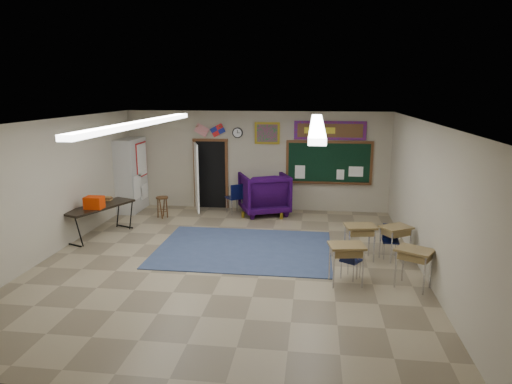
# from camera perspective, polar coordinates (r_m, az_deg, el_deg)

# --- Properties ---
(floor) EXTENTS (9.00, 9.00, 0.00)m
(floor) POSITION_cam_1_polar(r_m,az_deg,el_deg) (9.98, -3.39, -8.64)
(floor) COLOR gray
(floor) RESTS_ON ground
(back_wall) EXTENTS (8.00, 0.04, 3.00)m
(back_wall) POSITION_cam_1_polar(r_m,az_deg,el_deg) (13.90, -0.03, 3.91)
(back_wall) COLOR #ACA68C
(back_wall) RESTS_ON floor
(front_wall) EXTENTS (8.00, 0.04, 3.00)m
(front_wall) POSITION_cam_1_polar(r_m,az_deg,el_deg) (5.39, -12.67, -10.88)
(front_wall) COLOR #ACA68C
(front_wall) RESTS_ON floor
(left_wall) EXTENTS (0.04, 9.00, 3.00)m
(left_wall) POSITION_cam_1_polar(r_m,az_deg,el_deg) (11.00, -24.44, 0.41)
(left_wall) COLOR #ACA68C
(left_wall) RESTS_ON floor
(right_wall) EXTENTS (0.04, 9.00, 3.00)m
(right_wall) POSITION_cam_1_polar(r_m,az_deg,el_deg) (9.63, 20.57, -0.88)
(right_wall) COLOR #ACA68C
(right_wall) RESTS_ON floor
(ceiling) EXTENTS (8.00, 9.00, 0.04)m
(ceiling) POSITION_cam_1_polar(r_m,az_deg,el_deg) (9.31, -3.64, 8.82)
(ceiling) COLOR silver
(ceiling) RESTS_ON back_wall
(area_rug) EXTENTS (4.00, 3.00, 0.02)m
(area_rug) POSITION_cam_1_polar(r_m,az_deg,el_deg) (10.68, -1.53, -7.10)
(area_rug) COLOR #364567
(area_rug) RESTS_ON floor
(fluorescent_strips) EXTENTS (3.86, 6.00, 0.10)m
(fluorescent_strips) POSITION_cam_1_polar(r_m,az_deg,el_deg) (9.32, -3.63, 8.45)
(fluorescent_strips) COLOR white
(fluorescent_strips) RESTS_ON ceiling
(doorway) EXTENTS (1.10, 0.89, 2.16)m
(doorway) POSITION_cam_1_polar(r_m,az_deg,el_deg) (14.10, -6.17, 2.14)
(doorway) COLOR black
(doorway) RESTS_ON back_wall
(chalkboard) EXTENTS (2.55, 0.14, 1.30)m
(chalkboard) POSITION_cam_1_polar(r_m,az_deg,el_deg) (13.76, 9.09, 3.51)
(chalkboard) COLOR #5A3219
(chalkboard) RESTS_ON back_wall
(bulletin_board) EXTENTS (2.10, 0.05, 0.55)m
(bulletin_board) POSITION_cam_1_polar(r_m,az_deg,el_deg) (13.65, 9.23, 7.60)
(bulletin_board) COLOR #A2100D
(bulletin_board) RESTS_ON back_wall
(framed_art_print) EXTENTS (0.75, 0.05, 0.65)m
(framed_art_print) POSITION_cam_1_polar(r_m,az_deg,el_deg) (13.72, 1.41, 7.37)
(framed_art_print) COLOR olive
(framed_art_print) RESTS_ON back_wall
(wall_clock) EXTENTS (0.32, 0.05, 0.32)m
(wall_clock) POSITION_cam_1_polar(r_m,az_deg,el_deg) (13.84, -2.32, 7.41)
(wall_clock) COLOR black
(wall_clock) RESTS_ON back_wall
(wall_flags) EXTENTS (1.16, 0.06, 0.70)m
(wall_flags) POSITION_cam_1_polar(r_m,az_deg,el_deg) (13.98, -5.82, 7.94)
(wall_flags) COLOR red
(wall_flags) RESTS_ON back_wall
(storage_cabinet) EXTENTS (0.59, 1.25, 2.20)m
(storage_cabinet) POSITION_cam_1_polar(r_m,az_deg,el_deg) (14.31, -15.30, 2.07)
(storage_cabinet) COLOR #B9B9B4
(storage_cabinet) RESTS_ON floor
(wingback_armchair) EXTENTS (1.72, 1.74, 1.23)m
(wingback_armchair) POSITION_cam_1_polar(r_m,az_deg,el_deg) (13.52, 1.03, -0.18)
(wingback_armchair) COLOR #1E0431
(wingback_armchair) RESTS_ON floor
(student_chair_reading) EXTENTS (0.63, 0.63, 0.91)m
(student_chair_reading) POSITION_cam_1_polar(r_m,az_deg,el_deg) (13.61, -2.72, -0.79)
(student_chair_reading) COLOR black
(student_chair_reading) RESTS_ON floor
(student_chair_desk_a) EXTENTS (0.49, 0.49, 0.71)m
(student_chair_desk_a) POSITION_cam_1_polar(r_m,az_deg,el_deg) (9.18, 11.80, -8.46)
(student_chair_desk_a) COLOR black
(student_chair_desk_a) RESTS_ON floor
(student_chair_desk_b) EXTENTS (0.38, 0.38, 0.73)m
(student_chair_desk_b) POSITION_cam_1_polar(r_m,az_deg,el_deg) (10.47, 16.45, -5.99)
(student_chair_desk_b) COLOR black
(student_chair_desk_b) RESTS_ON floor
(student_desk_front_left) EXTENTS (0.72, 0.59, 0.77)m
(student_desk_front_left) POSITION_cam_1_polar(r_m,az_deg,el_deg) (10.17, 12.82, -5.92)
(student_desk_front_left) COLOR olive
(student_desk_front_left) RESTS_ON floor
(student_desk_front_right) EXTENTS (0.77, 0.72, 0.74)m
(student_desk_front_right) POSITION_cam_1_polar(r_m,az_deg,el_deg) (10.41, 17.02, -5.85)
(student_desk_front_right) COLOR olive
(student_desk_front_right) RESTS_ON floor
(student_desk_back_left) EXTENTS (0.73, 0.60, 0.78)m
(student_desk_back_left) POSITION_cam_1_polar(r_m,az_deg,el_deg) (8.88, 11.18, -8.58)
(student_desk_back_left) COLOR olive
(student_desk_back_left) RESTS_ON floor
(student_desk_back_right) EXTENTS (0.79, 0.73, 0.76)m
(student_desk_back_right) POSITION_cam_1_polar(r_m,az_deg,el_deg) (9.04, 19.09, -8.76)
(student_desk_back_right) COLOR olive
(student_desk_back_right) RESTS_ON floor
(folding_table) EXTENTS (1.29, 2.01, 1.08)m
(folding_table) POSITION_cam_1_polar(r_m,az_deg,el_deg) (12.12, -18.95, -3.29)
(folding_table) COLOR black
(folding_table) RESTS_ON floor
(wooden_stool) EXTENTS (0.35, 0.35, 0.61)m
(wooden_stool) POSITION_cam_1_polar(r_m,az_deg,el_deg) (13.42, -11.62, -1.84)
(wooden_stool) COLOR #4E3317
(wooden_stool) RESTS_ON floor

